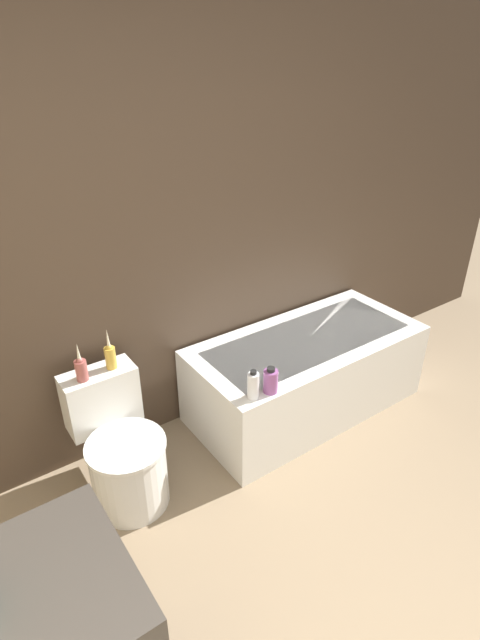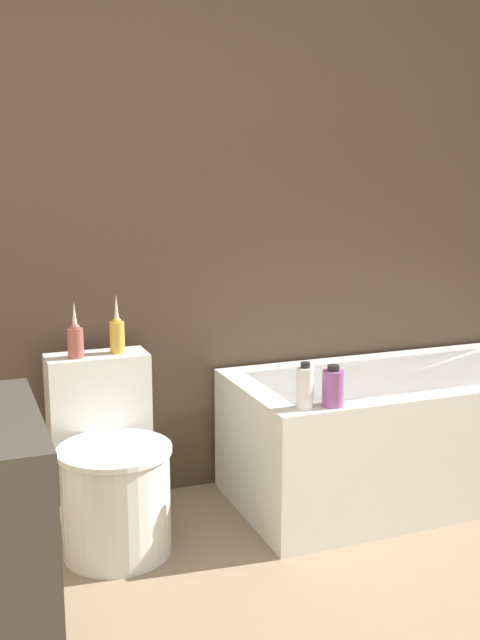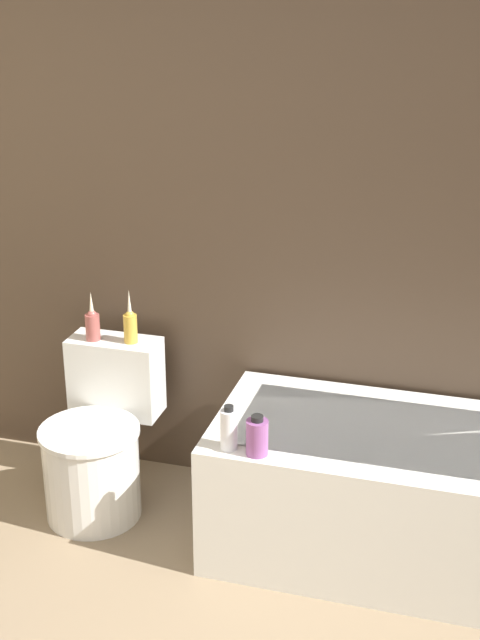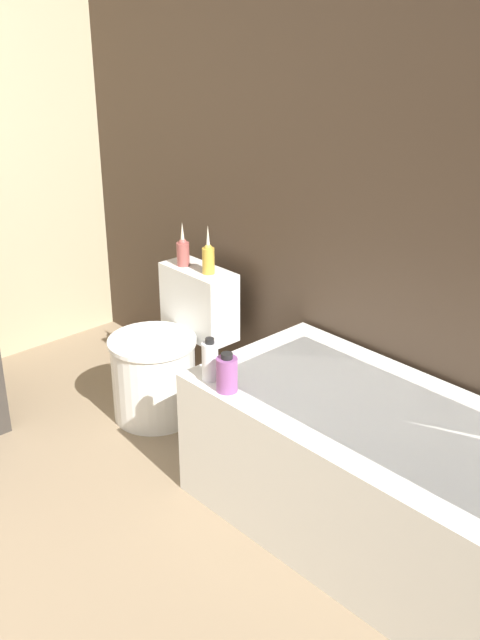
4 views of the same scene
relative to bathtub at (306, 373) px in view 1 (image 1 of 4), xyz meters
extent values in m
cube|color=#423326|center=(-0.79, 0.41, 1.03)|extent=(6.40, 0.06, 2.60)
cube|color=white|center=(0.00, 0.00, 0.00)|extent=(1.54, 0.72, 0.53)
cube|color=#B7BCC6|center=(0.00, 0.00, 0.26)|extent=(1.34, 0.52, 0.01)
cylinder|color=white|center=(-1.30, -0.08, -0.08)|extent=(0.39, 0.39, 0.38)
cylinder|color=white|center=(-1.30, -0.08, 0.12)|extent=(0.41, 0.41, 0.02)
cube|color=white|center=(-1.30, 0.20, 0.24)|extent=(0.39, 0.18, 0.34)
cylinder|color=#994C47|center=(-1.39, 0.18, 0.47)|extent=(0.06, 0.06, 0.11)
sphere|color=#994C47|center=(-1.39, 0.18, 0.52)|extent=(0.04, 0.04, 0.04)
cone|color=beige|center=(-1.39, 0.18, 0.58)|extent=(0.02, 0.02, 0.10)
cylinder|color=gold|center=(-1.22, 0.20, 0.47)|extent=(0.06, 0.06, 0.12)
sphere|color=gold|center=(-1.22, 0.20, 0.53)|extent=(0.04, 0.04, 0.04)
cone|color=beige|center=(-1.22, 0.20, 0.59)|extent=(0.02, 0.02, 0.11)
cylinder|color=silver|center=(-0.65, -0.29, 0.34)|extent=(0.06, 0.06, 0.15)
cylinder|color=black|center=(-0.65, -0.29, 0.42)|extent=(0.03, 0.03, 0.02)
cylinder|color=#8C4C8C|center=(-0.54, -0.30, 0.33)|extent=(0.08, 0.08, 0.13)
cylinder|color=black|center=(-0.54, -0.30, 0.41)|extent=(0.04, 0.04, 0.02)
camera|label=1|loc=(-1.93, -1.98, 1.90)|focal=28.00mm
camera|label=2|loc=(-1.80, -2.61, 1.09)|focal=42.00mm
camera|label=3|loc=(0.17, -2.97, 1.89)|focal=50.00mm
camera|label=4|loc=(1.27, -1.90, 1.64)|focal=42.00mm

